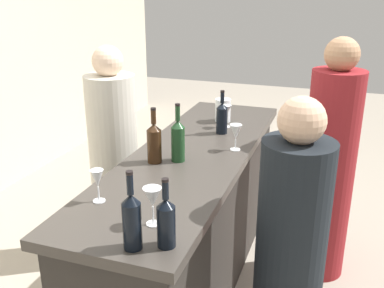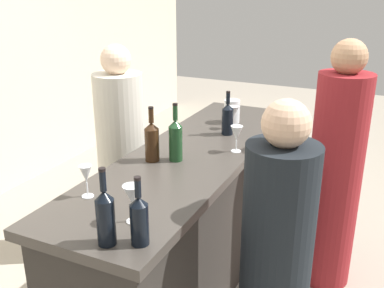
{
  "view_description": "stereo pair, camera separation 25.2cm",
  "coord_description": "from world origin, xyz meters",
  "px_view_note": "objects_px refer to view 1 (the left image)",
  "views": [
    {
      "loc": [
        -2.29,
        -0.8,
        1.87
      ],
      "look_at": [
        0.0,
        0.0,
        0.97
      ],
      "focal_mm": 41.43,
      "sensor_mm": 36.0,
      "label": 1
    },
    {
      "loc": [
        -2.2,
        -1.03,
        1.87
      ],
      "look_at": [
        0.0,
        0.0,
        0.97
      ],
      "focal_mm": 41.43,
      "sensor_mm": 36.0,
      "label": 2
    }
  ],
  "objects_px": {
    "person_right_guest": "(114,163)",
    "water_pitcher": "(223,110)",
    "wine_glass_near_right": "(226,111)",
    "person_left_guest": "(329,171)",
    "person_center_guest": "(290,257)",
    "wine_glass_far_left": "(97,180)",
    "wine_glass_near_center": "(152,198)",
    "wine_bottle_center_amber_brown": "(154,142)",
    "wine_bottle_leftmost_near_black": "(132,220)",
    "wine_bottle_rightmost_near_black": "(222,117)",
    "wine_bottle_second_left_near_black": "(166,221)",
    "wine_bottle_second_right_olive_green": "(178,140)",
    "wine_glass_near_left": "(236,133)"
  },
  "relations": [
    {
      "from": "wine_bottle_rightmost_near_black",
      "to": "wine_glass_far_left",
      "type": "bearing_deg",
      "value": 166.59
    },
    {
      "from": "person_right_guest",
      "to": "wine_bottle_center_amber_brown",
      "type": "bearing_deg",
      "value": -29.96
    },
    {
      "from": "wine_glass_near_center",
      "to": "wine_glass_near_left",
      "type": "bearing_deg",
      "value": -6.68
    },
    {
      "from": "wine_glass_near_right",
      "to": "person_left_guest",
      "type": "distance_m",
      "value": 0.77
    },
    {
      "from": "wine_bottle_rightmost_near_black",
      "to": "wine_glass_near_left",
      "type": "height_order",
      "value": "wine_bottle_rightmost_near_black"
    },
    {
      "from": "person_center_guest",
      "to": "wine_glass_far_left",
      "type": "bearing_deg",
      "value": 34.62
    },
    {
      "from": "wine_glass_near_left",
      "to": "water_pitcher",
      "type": "bearing_deg",
      "value": 22.96
    },
    {
      "from": "wine_bottle_second_right_olive_green",
      "to": "person_right_guest",
      "type": "relative_size",
      "value": 0.22
    },
    {
      "from": "wine_bottle_leftmost_near_black",
      "to": "wine_glass_near_right",
      "type": "relative_size",
      "value": 2.03
    },
    {
      "from": "water_pitcher",
      "to": "person_right_guest",
      "type": "height_order",
      "value": "person_right_guest"
    },
    {
      "from": "water_pitcher",
      "to": "person_right_guest",
      "type": "relative_size",
      "value": 0.11
    },
    {
      "from": "wine_bottle_second_right_olive_green",
      "to": "wine_glass_far_left",
      "type": "relative_size",
      "value": 2.12
    },
    {
      "from": "wine_bottle_leftmost_near_black",
      "to": "person_right_guest",
      "type": "bearing_deg",
      "value": 32.03
    },
    {
      "from": "water_pitcher",
      "to": "wine_glass_near_left",
      "type": "bearing_deg",
      "value": -157.04
    },
    {
      "from": "wine_glass_far_left",
      "to": "wine_glass_near_left",
      "type": "bearing_deg",
      "value": -26.86
    },
    {
      "from": "wine_bottle_rightmost_near_black",
      "to": "wine_glass_near_right",
      "type": "bearing_deg",
      "value": 2.76
    },
    {
      "from": "wine_bottle_center_amber_brown",
      "to": "person_right_guest",
      "type": "relative_size",
      "value": 0.21
    },
    {
      "from": "wine_bottle_leftmost_near_black",
      "to": "water_pitcher",
      "type": "bearing_deg",
      "value": 3.9
    },
    {
      "from": "wine_bottle_second_left_near_black",
      "to": "wine_glass_near_right",
      "type": "relative_size",
      "value": 1.81
    },
    {
      "from": "person_center_guest",
      "to": "wine_glass_near_right",
      "type": "bearing_deg",
      "value": -40.76
    },
    {
      "from": "wine_glass_near_center",
      "to": "wine_bottle_second_right_olive_green",
      "type": "bearing_deg",
      "value": 12.41
    },
    {
      "from": "wine_bottle_center_amber_brown",
      "to": "wine_bottle_second_right_olive_green",
      "type": "xyz_separation_m",
      "value": [
        0.06,
        -0.12,
        0.01
      ]
    },
    {
      "from": "wine_glass_near_center",
      "to": "wine_bottle_center_amber_brown",
      "type": "bearing_deg",
      "value": 23.21
    },
    {
      "from": "wine_glass_near_center",
      "to": "person_right_guest",
      "type": "bearing_deg",
      "value": 36.46
    },
    {
      "from": "wine_bottle_second_left_near_black",
      "to": "wine_glass_near_left",
      "type": "distance_m",
      "value": 1.08
    },
    {
      "from": "wine_bottle_second_left_near_black",
      "to": "wine_glass_far_left",
      "type": "bearing_deg",
      "value": 61.44
    },
    {
      "from": "wine_bottle_second_left_near_black",
      "to": "wine_bottle_rightmost_near_black",
      "type": "bearing_deg",
      "value": 6.86
    },
    {
      "from": "person_right_guest",
      "to": "water_pitcher",
      "type": "bearing_deg",
      "value": 45.33
    },
    {
      "from": "wine_glass_near_center",
      "to": "person_left_guest",
      "type": "distance_m",
      "value": 1.45
    },
    {
      "from": "wine_glass_near_right",
      "to": "person_right_guest",
      "type": "height_order",
      "value": "person_right_guest"
    },
    {
      "from": "wine_bottle_second_left_near_black",
      "to": "wine_bottle_second_right_olive_green",
      "type": "relative_size",
      "value": 0.85
    },
    {
      "from": "wine_glass_near_center",
      "to": "wine_bottle_second_left_near_black",
      "type": "bearing_deg",
      "value": -138.86
    },
    {
      "from": "wine_bottle_rightmost_near_black",
      "to": "wine_glass_near_center",
      "type": "xyz_separation_m",
      "value": [
        -1.22,
        -0.05,
        0.01
      ]
    },
    {
      "from": "wine_bottle_second_left_near_black",
      "to": "wine_bottle_center_amber_brown",
      "type": "height_order",
      "value": "wine_bottle_center_amber_brown"
    },
    {
      "from": "wine_bottle_center_amber_brown",
      "to": "person_left_guest",
      "type": "distance_m",
      "value": 1.16
    },
    {
      "from": "wine_glass_near_left",
      "to": "wine_glass_far_left",
      "type": "relative_size",
      "value": 1.01
    },
    {
      "from": "wine_glass_near_left",
      "to": "person_center_guest",
      "type": "bearing_deg",
      "value": -145.38
    },
    {
      "from": "wine_bottle_leftmost_near_black",
      "to": "water_pitcher",
      "type": "distance_m",
      "value": 1.67
    },
    {
      "from": "wine_glass_near_center",
      "to": "person_center_guest",
      "type": "relative_size",
      "value": 0.12
    },
    {
      "from": "wine_bottle_leftmost_near_black",
      "to": "wine_glass_near_right",
      "type": "height_order",
      "value": "wine_bottle_leftmost_near_black"
    },
    {
      "from": "wine_glass_near_left",
      "to": "person_right_guest",
      "type": "xyz_separation_m",
      "value": [
        0.07,
        0.86,
        -0.34
      ]
    },
    {
      "from": "wine_glass_near_center",
      "to": "wine_bottle_leftmost_near_black",
      "type": "bearing_deg",
      "value": 179.61
    },
    {
      "from": "wine_bottle_leftmost_near_black",
      "to": "wine_bottle_rightmost_near_black",
      "type": "xyz_separation_m",
      "value": [
        1.4,
        0.05,
        -0.01
      ]
    },
    {
      "from": "wine_bottle_leftmost_near_black",
      "to": "wine_glass_near_center",
      "type": "relative_size",
      "value": 1.9
    },
    {
      "from": "wine_glass_near_center",
      "to": "wine_glass_near_right",
      "type": "relative_size",
      "value": 1.07
    },
    {
      "from": "wine_bottle_leftmost_near_black",
      "to": "wine_bottle_rightmost_near_black",
      "type": "distance_m",
      "value": 1.41
    },
    {
      "from": "wine_bottle_leftmost_near_black",
      "to": "wine_bottle_second_left_near_black",
      "type": "height_order",
      "value": "wine_bottle_leftmost_near_black"
    },
    {
      "from": "person_left_guest",
      "to": "water_pitcher",
      "type": "bearing_deg",
      "value": -29.76
    },
    {
      "from": "wine_glass_near_right",
      "to": "person_center_guest",
      "type": "distance_m",
      "value": 1.23
    },
    {
      "from": "wine_bottle_rightmost_near_black",
      "to": "wine_bottle_second_right_olive_green",
      "type": "bearing_deg",
      "value": 169.62
    }
  ]
}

